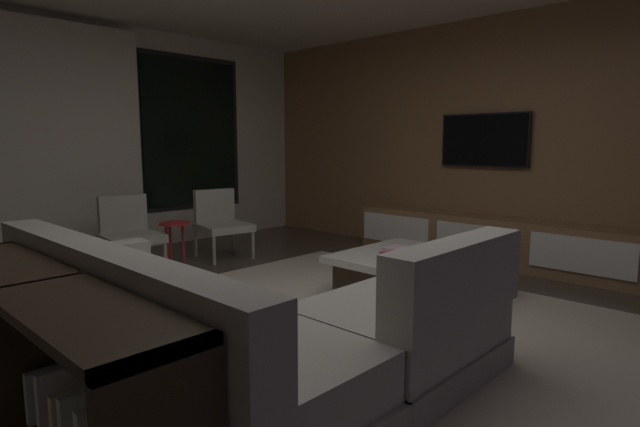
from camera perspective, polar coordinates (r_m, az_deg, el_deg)
The scene contains 13 objects.
floor at distance 3.63m, azimuth -0.35°, elevation -13.30°, with size 9.20×9.20×0.00m, color #473D33.
back_wall_with_window at distance 6.42m, azimuth -24.90°, elevation 7.46°, with size 6.60×0.30×2.70m.
media_wall at distance 5.97m, azimuth 20.67°, elevation 7.76°, with size 0.12×7.80×2.70m.
area_rug at distance 3.81m, azimuth 4.51°, elevation -12.17°, with size 3.20×3.80×0.01m, color beige.
sectional_couch at distance 2.86m, azimuth -9.73°, elevation -13.15°, with size 1.98×2.50×0.82m.
coffee_table at distance 4.46m, azimuth 10.60°, elevation -6.84°, with size 1.16×1.16×0.36m.
book_stack_on_coffee_table at distance 4.44m, azimuth 8.56°, elevation -4.16°, with size 0.25×0.18×0.06m.
accent_chair_near_window at distance 5.96m, azimuth -11.19°, elevation -0.71°, with size 0.63×0.65×0.78m.
accent_chair_by_curtain at distance 5.55m, azimuth -20.81°, elevation -1.72°, with size 0.60×0.62×0.78m.
side_stool at distance 5.75m, azimuth -16.17°, elevation -1.80°, with size 0.32×0.32×0.46m.
media_console at distance 5.83m, azimuth 18.56°, elevation -2.98°, with size 0.46×3.10×0.52m.
mounted_tv at distance 5.98m, azimuth 18.04°, elevation 7.88°, with size 0.05×1.02×0.59m.
console_table_behind_couch at distance 2.54m, azimuth -28.90°, elevation -13.91°, with size 0.40×2.10×0.74m.
Camera 1 is at (-2.43, -2.35, 1.31)m, focal length 28.33 mm.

